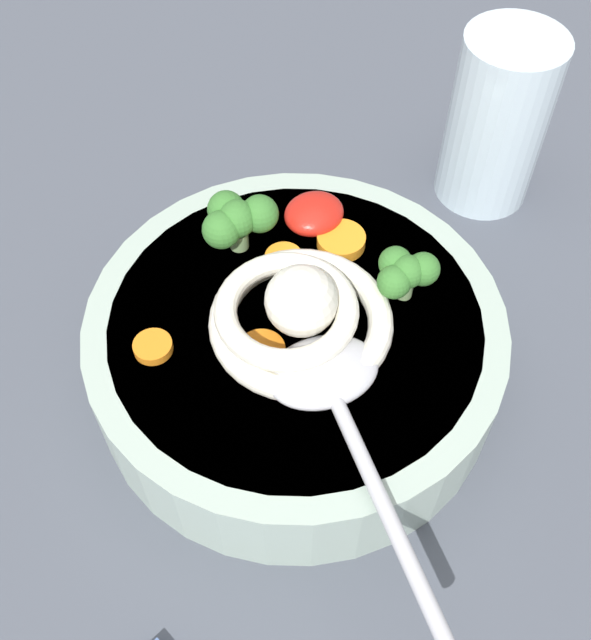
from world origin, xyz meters
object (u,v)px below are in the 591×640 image
(soup_spoon, at_px, (333,393))
(drinking_glass, at_px, (497,121))
(soup_bowl, at_px, (296,348))
(noodle_pile, at_px, (297,314))

(soup_spoon, relative_size, drinking_glass, 1.39)
(soup_bowl, xyz_separation_m, soup_spoon, (0.02, 0.05, 0.04))
(noodle_pile, bearing_deg, soup_bowl, -119.51)
(soup_spoon, bearing_deg, noodle_pile, -178.57)
(soup_spoon, height_order, drinking_glass, drinking_glass)
(soup_bowl, distance_m, noodle_pile, 0.04)
(noodle_pile, height_order, soup_spoon, noodle_pile)
(soup_spoon, distance_m, drinking_glass, 0.25)
(noodle_pile, height_order, drinking_glass, drinking_glass)
(noodle_pile, relative_size, soup_spoon, 0.64)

